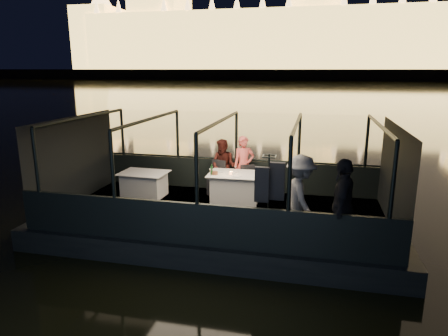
% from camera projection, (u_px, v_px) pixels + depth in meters
% --- Properties ---
extents(river_water, '(500.00, 500.00, 0.00)m').
position_uv_depth(river_water, '(307.00, 88.00, 85.85)').
color(river_water, black).
rests_on(river_water, ground).
extents(boat_hull, '(8.60, 4.40, 1.00)m').
position_uv_depth(boat_hull, '(220.00, 231.00, 10.17)').
color(boat_hull, black).
rests_on(boat_hull, river_water).
extents(boat_deck, '(8.00, 4.00, 0.04)m').
position_uv_depth(boat_deck, '(220.00, 213.00, 10.05)').
color(boat_deck, black).
rests_on(boat_deck, boat_hull).
extents(gunwale_port, '(8.00, 0.08, 0.90)m').
position_uv_depth(gunwale_port, '(236.00, 175.00, 11.83)').
color(gunwale_port, black).
rests_on(gunwale_port, boat_deck).
extents(gunwale_starboard, '(8.00, 0.08, 0.90)m').
position_uv_depth(gunwale_starboard, '(197.00, 225.00, 8.05)').
color(gunwale_starboard, black).
rests_on(gunwale_starboard, boat_deck).
extents(cabin_glass_port, '(8.00, 0.02, 1.40)m').
position_uv_depth(cabin_glass_port, '(236.00, 137.00, 11.55)').
color(cabin_glass_port, '#99B2B2').
rests_on(cabin_glass_port, gunwale_port).
extents(cabin_glass_starboard, '(8.00, 0.02, 1.40)m').
position_uv_depth(cabin_glass_starboard, '(196.00, 169.00, 7.77)').
color(cabin_glass_starboard, '#99B2B2').
rests_on(cabin_glass_starboard, gunwale_starboard).
extents(cabin_roof_glass, '(8.00, 4.00, 0.02)m').
position_uv_depth(cabin_roof_glass, '(220.00, 121.00, 9.49)').
color(cabin_roof_glass, '#99B2B2').
rests_on(cabin_roof_glass, boat_deck).
extents(end_wall_fore, '(0.02, 4.00, 2.30)m').
position_uv_depth(end_wall_fore, '(75.00, 160.00, 10.64)').
color(end_wall_fore, black).
rests_on(end_wall_fore, boat_deck).
extents(end_wall_aft, '(0.02, 4.00, 2.30)m').
position_uv_depth(end_wall_aft, '(394.00, 177.00, 8.90)').
color(end_wall_aft, black).
rests_on(end_wall_aft, boat_deck).
extents(canopy_ribs, '(8.00, 4.00, 2.30)m').
position_uv_depth(canopy_ribs, '(220.00, 168.00, 9.77)').
color(canopy_ribs, black).
rests_on(canopy_ribs, boat_deck).
extents(embankment, '(400.00, 140.00, 6.00)m').
position_uv_depth(embankment, '(314.00, 75.00, 208.59)').
color(embankment, '#423D33').
rests_on(embankment, ground).
extents(parliament_building, '(220.00, 32.00, 60.00)m').
position_uv_depth(parliament_building, '(316.00, 8.00, 168.74)').
color(parliament_building, '#F2D18C').
rests_on(parliament_building, embankment).
extents(dining_table_central, '(1.47, 1.08, 0.77)m').
position_uv_depth(dining_table_central, '(236.00, 187.00, 10.83)').
color(dining_table_central, beige).
rests_on(dining_table_central, boat_deck).
extents(dining_table_aft, '(1.34, 0.99, 0.70)m').
position_uv_depth(dining_table_aft, '(144.00, 183.00, 11.24)').
color(dining_table_aft, silver).
rests_on(dining_table_aft, boat_deck).
extents(chair_port_left, '(0.57, 0.57, 0.96)m').
position_uv_depth(chair_port_left, '(217.00, 179.00, 11.38)').
color(chair_port_left, black).
rests_on(chair_port_left, boat_deck).
extents(chair_port_right, '(0.52, 0.52, 0.86)m').
position_uv_depth(chair_port_right, '(246.00, 181.00, 11.20)').
color(chair_port_right, black).
rests_on(chair_port_right, boat_deck).
extents(coat_stand, '(0.61, 0.53, 1.87)m').
position_uv_depth(coat_stand, '(268.00, 200.00, 8.16)').
color(coat_stand, black).
rests_on(coat_stand, boat_deck).
extents(person_woman_coral, '(0.71, 0.61, 1.67)m').
position_uv_depth(person_woman_coral, '(244.00, 168.00, 11.41)').
color(person_woman_coral, '#E05951').
rests_on(person_woman_coral, boat_deck).
extents(person_man_maroon, '(0.90, 0.79, 1.56)m').
position_uv_depth(person_man_maroon, '(223.00, 167.00, 11.54)').
color(person_man_maroon, '#3D1511').
rests_on(person_man_maroon, boat_deck).
extents(passenger_stripe, '(1.01, 1.32, 1.80)m').
position_uv_depth(passenger_stripe, '(301.00, 199.00, 8.36)').
color(passenger_stripe, silver).
rests_on(passenger_stripe, boat_deck).
extents(passenger_dark, '(0.66, 1.17, 1.88)m').
position_uv_depth(passenger_dark, '(342.00, 210.00, 7.71)').
color(passenger_dark, black).
rests_on(passenger_dark, boat_deck).
extents(wine_bottle, '(0.08, 0.08, 0.29)m').
position_uv_depth(wine_bottle, '(212.00, 169.00, 10.59)').
color(wine_bottle, '#163C19').
rests_on(wine_bottle, dining_table_central).
extents(bread_basket, '(0.24, 0.24, 0.08)m').
position_uv_depth(bread_basket, '(214.00, 173.00, 10.66)').
color(bread_basket, brown).
rests_on(bread_basket, dining_table_central).
extents(amber_candle, '(0.07, 0.07, 0.09)m').
position_uv_depth(amber_candle, '(231.00, 173.00, 10.63)').
color(amber_candle, orange).
rests_on(amber_candle, dining_table_central).
extents(plate_near, '(0.30, 0.30, 0.02)m').
position_uv_depth(plate_near, '(236.00, 176.00, 10.47)').
color(plate_near, white).
rests_on(plate_near, dining_table_central).
extents(plate_far, '(0.34, 0.34, 0.02)m').
position_uv_depth(plate_far, '(219.00, 172.00, 10.91)').
color(plate_far, silver).
rests_on(plate_far, dining_table_central).
extents(wine_glass_white, '(0.09, 0.09, 0.21)m').
position_uv_depth(wine_glass_white, '(210.00, 173.00, 10.47)').
color(wine_glass_white, white).
rests_on(wine_glass_white, dining_table_central).
extents(wine_glass_red, '(0.08, 0.08, 0.18)m').
position_uv_depth(wine_glass_red, '(236.00, 170.00, 10.80)').
color(wine_glass_red, silver).
rests_on(wine_glass_red, dining_table_central).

